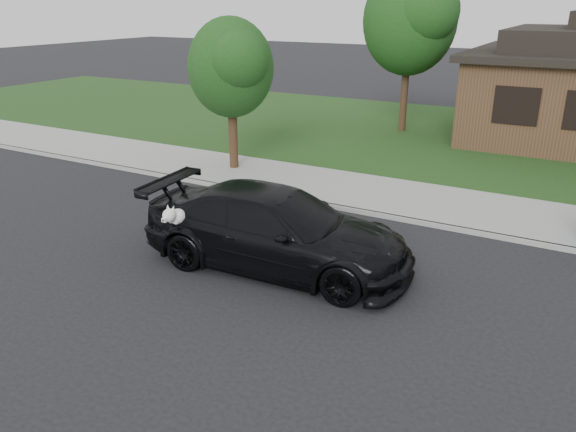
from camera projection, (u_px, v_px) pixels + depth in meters
The scene contains 7 objects.
ground at pixel (412, 295), 10.42m from camera, with size 120.00×120.00×0.00m, color black.
sidewalk at pixel (471, 210), 14.49m from camera, with size 60.00×3.00×0.12m, color gray.
curb at pixel (457, 229), 13.26m from camera, with size 60.00×0.12×0.12m, color gray.
lawn at pixel (517, 145), 21.02m from camera, with size 60.00×13.00×0.13m, color #193814.
sedan at pixel (277, 229), 11.27m from camera, with size 5.69×2.75×1.61m.
tree_0 at pixel (413, 19), 21.29m from camera, with size 3.78×3.60×6.34m.
tree_2 at pixel (232, 67), 16.76m from camera, with size 2.73×2.60×4.59m.
Camera 1 is at (2.43, -9.18, 5.10)m, focal length 35.00 mm.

